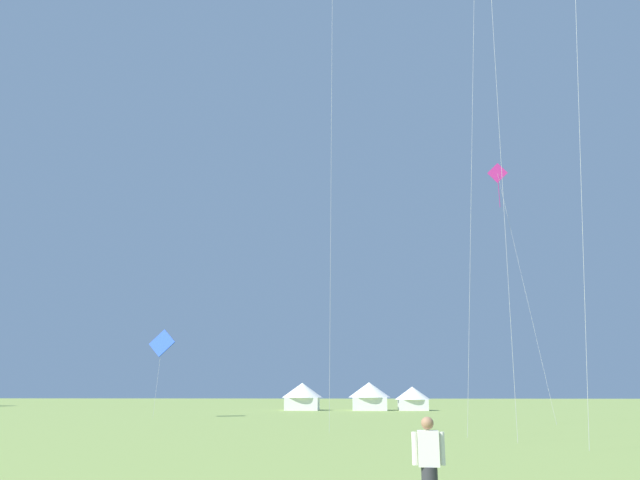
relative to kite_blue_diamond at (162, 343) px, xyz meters
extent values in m
cube|color=blue|center=(0.00, 0.00, 0.02)|extent=(2.56, 0.95, 2.50)
cylinder|color=#B2B2B7|center=(0.05, -0.72, -3.15)|extent=(0.11, 1.47, 6.35)
cylinder|color=#B2B2B7|center=(15.83, -18.38, 9.21)|extent=(0.32, 1.15, 31.06)
cylinder|color=#B2B2B7|center=(23.64, -21.39, 7.39)|extent=(2.20, 0.66, 27.44)
cube|color=#E02DA3|center=(28.61, -7.07, 12.71)|extent=(1.58, 0.45, 1.54)
cylinder|color=#9D2072|center=(28.61, -7.07, 11.08)|extent=(0.05, 0.05, 2.45)
cylinder|color=#B2B2B7|center=(29.64, -8.26, 3.19)|extent=(2.08, 2.41, 19.04)
cylinder|color=#B2B2B7|center=(27.02, -28.11, 6.87)|extent=(2.31, 0.78, 26.40)
cylinder|color=#B2B2B7|center=(24.52, -24.57, 9.39)|extent=(0.77, 0.72, 31.42)
cube|color=white|center=(18.46, -41.69, -5.13)|extent=(0.37, 0.23, 0.60)
sphere|color=#9E7051|center=(18.46, -41.69, -4.71)|extent=(0.22, 0.22, 0.22)
cylinder|color=white|center=(18.22, -41.69, -5.13)|extent=(0.09, 0.09, 0.55)
cylinder|color=white|center=(18.70, -41.69, -5.13)|extent=(0.09, 0.09, 0.55)
cube|color=white|center=(10.54, 21.99, -5.58)|extent=(3.96, 3.96, 1.48)
cone|color=white|center=(10.54, 21.99, -3.98)|extent=(4.95, 4.95, 1.73)
cube|color=white|center=(18.64, 21.99, -5.57)|extent=(4.04, 4.04, 1.51)
cone|color=white|center=(18.64, 21.99, -3.93)|extent=(5.05, 5.05, 1.77)
cube|color=white|center=(23.80, 21.99, -5.69)|extent=(3.40, 3.40, 1.27)
cone|color=white|center=(23.80, 21.99, -4.31)|extent=(4.25, 4.25, 1.49)
camera|label=1|loc=(17.24, -52.78, -4.17)|focal=33.72mm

